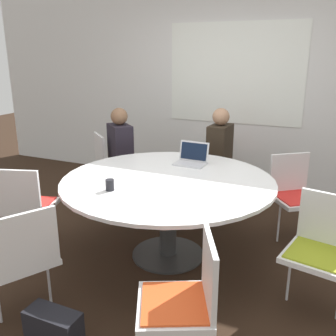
{
  "coord_description": "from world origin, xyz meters",
  "views": [
    {
      "loc": [
        1.28,
        -2.84,
        1.82
      ],
      "look_at": [
        0.0,
        0.0,
        0.85
      ],
      "focal_mm": 40.0,
      "sensor_mm": 36.0,
      "label": 1
    }
  ],
  "objects": [
    {
      "name": "coffee_cup",
      "position": [
        -0.31,
        -0.45,
        0.8
      ],
      "size": [
        0.07,
        0.07,
        0.09
      ],
      "color": "black",
      "rests_on": "conference_table"
    },
    {
      "name": "ground_plane",
      "position": [
        0.0,
        0.0,
        0.0
      ],
      "size": [
        16.0,
        16.0,
        0.0
      ],
      "primitive_type": "plane",
      "color": "black"
    },
    {
      "name": "chair_5",
      "position": [
        1.3,
        -0.21,
        0.51
      ],
      "size": [
        0.52,
        0.5,
        0.85
      ],
      "rotation": [
        0.0,
        0.0,
        9.22
      ],
      "color": "silver",
      "rests_on": "ground_plane"
    },
    {
      "name": "handbag",
      "position": [
        -0.17,
        -1.36,
        0.14
      ],
      "size": [
        0.36,
        0.16,
        0.28
      ],
      "color": "black",
      "rests_on": "ground_plane"
    },
    {
      "name": "wall_back",
      "position": [
        0.0,
        2.17,
        1.35
      ],
      "size": [
        8.0,
        0.07,
        2.7
      ],
      "color": "silver",
      "rests_on": "ground_plane"
    },
    {
      "name": "conference_table",
      "position": [
        0.0,
        0.0,
        0.64
      ],
      "size": [
        1.87,
        1.87,
        0.75
      ],
      "color": "#333333",
      "rests_on": "ground_plane"
    },
    {
      "name": "chair_1",
      "position": [
        -1.26,
        1.01,
        0.51
      ],
      "size": [
        0.61,
        0.61,
        0.85
      ],
      "rotation": [
        0.0,
        0.0,
        5.57
      ],
      "color": "silver",
      "rests_on": "ground_plane"
    },
    {
      "name": "chair_2",
      "position": [
        -1.23,
        -0.47,
        0.51
      ],
      "size": [
        0.55,
        0.54,
        0.85
      ],
      "rotation": [
        0.0,
        0.0,
        6.6
      ],
      "color": "silver",
      "rests_on": "ground_plane"
    },
    {
      "name": "laptop",
      "position": [
        0.02,
        0.52,
        0.81
      ],
      "size": [
        0.32,
        0.24,
        0.21
      ],
      "rotation": [
        0.0,
        0.0,
        -0.04
      ],
      "color": "silver",
      "rests_on": "conference_table"
    },
    {
      "name": "chair_6",
      "position": [
        0.99,
        0.86,
        0.51
      ],
      "size": [
        0.61,
        0.6,
        0.85
      ],
      "rotation": [
        0.0,
        0.0,
        10.08
      ],
      "color": "silver",
      "rests_on": "ground_plane"
    },
    {
      "name": "person_1",
      "position": [
        -1.02,
        0.91,
        0.7
      ],
      "size": [
        0.42,
        0.4,
        1.2
      ],
      "rotation": [
        0.0,
        0.0,
        5.57
      ],
      "color": "#231E28",
      "rests_on": "ground_plane"
    },
    {
      "name": "chair_4",
      "position": [
        0.63,
        -1.15,
        0.51
      ],
      "size": [
        0.57,
        0.58,
        0.85
      ],
      "rotation": [
        0.0,
        0.0,
        8.3
      ],
      "color": "silver",
      "rests_on": "ground_plane"
    },
    {
      "name": "person_0",
      "position": [
        0.08,
        1.37,
        0.7
      ],
      "size": [
        0.27,
        0.37,
        1.2
      ],
      "rotation": [
        0.0,
        0.0,
        4.67
      ],
      "color": "#2D2319",
      "rests_on": "ground_plane"
    },
    {
      "name": "chair_3",
      "position": [
        -0.55,
        -1.19,
        0.51
      ],
      "size": [
        0.58,
        0.59,
        0.85
      ],
      "rotation": [
        0.0,
        0.0,
        7.37
      ],
      "color": "silver",
      "rests_on": "ground_plane"
    },
    {
      "name": "chair_0",
      "position": [
        0.0,
        1.61,
        0.51
      ],
      "size": [
        0.44,
        0.46,
        0.85
      ],
      "rotation": [
        0.0,
        0.0,
        4.67
      ],
      "color": "silver",
      "rests_on": "ground_plane"
    }
  ]
}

